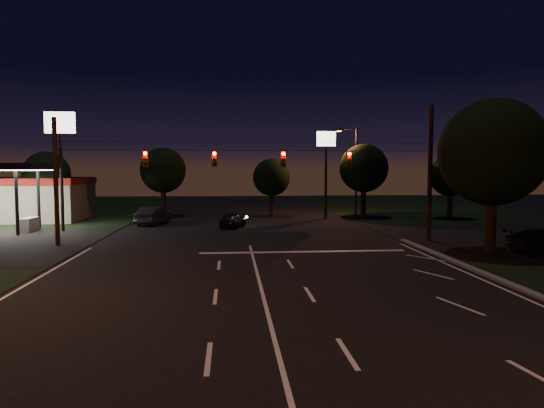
{
  "coord_description": "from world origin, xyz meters",
  "views": [
    {
      "loc": [
        -1.23,
        -16.12,
        4.82
      ],
      "look_at": [
        0.94,
        8.81,
        3.0
      ],
      "focal_mm": 32.0,
      "sensor_mm": 36.0,
      "label": 1
    }
  ],
  "objects": [
    {
      "name": "pole_sign_left_near",
      "position": [
        -14.0,
        22.0,
        6.98
      ],
      "size": [
        2.2,
        0.3,
        9.1
      ],
      "color": "black",
      "rests_on": "ground"
    },
    {
      "name": "street_light_right_far",
      "position": [
        11.24,
        32.0,
        5.24
      ],
      "size": [
        2.2,
        0.35,
        9.0
      ],
      "color": "black",
      "rests_on": "ground"
    },
    {
      "name": "tree_right_near",
      "position": [
        13.53,
        10.17,
        5.68
      ],
      "size": [
        6.0,
        6.0,
        8.76
      ],
      "color": "black",
      "rests_on": "ground"
    },
    {
      "name": "center_line",
      "position": [
        0.0,
        -6.0,
        0.01
      ],
      "size": [
        0.14,
        40.0,
        0.01
      ],
      "primitive_type": "cube",
      "color": "silver",
      "rests_on": "ground"
    },
    {
      "name": "utility_pole_left",
      "position": [
        -12.0,
        15.0,
        0.0
      ],
      "size": [
        0.28,
        0.28,
        8.0
      ],
      "primitive_type": "cylinder",
      "color": "black",
      "rests_on": "ground"
    },
    {
      "name": "tree_far_e",
      "position": [
        20.02,
        29.11,
        4.11
      ],
      "size": [
        4.0,
        4.0,
        6.18
      ],
      "color": "black",
      "rests_on": "ground"
    },
    {
      "name": "gas_station",
      "position": [
        -21.86,
        30.39,
        2.38
      ],
      "size": [
        14.2,
        16.1,
        5.25
      ],
      "color": "gray",
      "rests_on": "ground"
    },
    {
      "name": "car_oncoming_a",
      "position": [
        -1.0,
        23.55,
        0.61
      ],
      "size": [
        2.47,
        3.86,
        1.22
      ],
      "primitive_type": "imported",
      "rotation": [
        0.0,
        0.0,
        2.83
      ],
      "color": "black",
      "rests_on": "ground"
    },
    {
      "name": "stop_bar",
      "position": [
        3.0,
        11.5,
        0.01
      ],
      "size": [
        12.0,
        0.5,
        0.01
      ],
      "primitive_type": "cube",
      "color": "silver",
      "rests_on": "ground"
    },
    {
      "name": "ground",
      "position": [
        0.0,
        0.0,
        0.0
      ],
      "size": [
        140.0,
        140.0,
        0.0
      ],
      "primitive_type": "plane",
      "color": "black",
      "rests_on": "ground"
    },
    {
      "name": "tree_far_c",
      "position": [
        3.02,
        33.1,
        3.9
      ],
      "size": [
        3.8,
        3.8,
        5.86
      ],
      "color": "black",
      "rests_on": "ground"
    },
    {
      "name": "cross_street_right",
      "position": [
        20.0,
        16.0,
        0.0
      ],
      "size": [
        20.0,
        16.0,
        0.02
      ],
      "primitive_type": "cube",
      "color": "black",
      "rests_on": "ground"
    },
    {
      "name": "utility_pole_right",
      "position": [
        12.0,
        15.0,
        0.0
      ],
      "size": [
        0.3,
        0.3,
        9.0
      ],
      "primitive_type": "cylinder",
      "color": "black",
      "rests_on": "ground"
    },
    {
      "name": "signal_span",
      "position": [
        -0.0,
        14.96,
        5.5
      ],
      "size": [
        24.0,
        0.4,
        1.56
      ],
      "color": "black",
      "rests_on": "ground"
    },
    {
      "name": "tree_far_d",
      "position": [
        12.02,
        31.13,
        4.83
      ],
      "size": [
        4.8,
        4.8,
        7.3
      ],
      "color": "black",
      "rests_on": "ground"
    },
    {
      "name": "tree_far_b",
      "position": [
        -7.98,
        34.13,
        4.61
      ],
      "size": [
        4.6,
        4.6,
        6.98
      ],
      "color": "black",
      "rests_on": "ground"
    },
    {
      "name": "car_oncoming_b",
      "position": [
        -7.85,
        26.47,
        0.77
      ],
      "size": [
        2.7,
        4.95,
        1.55
      ],
      "primitive_type": "imported",
      "rotation": [
        0.0,
        0.0,
        2.9
      ],
      "color": "black",
      "rests_on": "ground"
    },
    {
      "name": "tree_far_a",
      "position": [
        -17.98,
        30.12,
        4.26
      ],
      "size": [
        4.2,
        4.2,
        6.42
      ],
      "color": "black",
      "rests_on": "ground"
    },
    {
      "name": "pole_sign_right",
      "position": [
        8.0,
        30.0,
        6.24
      ],
      "size": [
        1.8,
        0.3,
        8.4
      ],
      "color": "black",
      "rests_on": "ground"
    }
  ]
}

